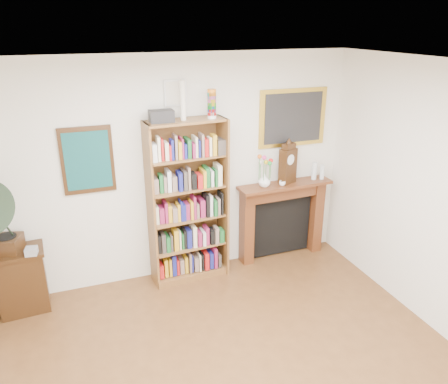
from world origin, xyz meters
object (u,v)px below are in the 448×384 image
at_px(bookshelf, 188,194).
at_px(bottle_right, 322,172).
at_px(bottle_left, 314,171).
at_px(teacup, 282,183).
at_px(cd_stack, 31,251).
at_px(mantel_clock, 288,164).
at_px(flower_vase, 264,181).
at_px(fireplace, 282,213).
at_px(side_cabinet, 22,280).

bearing_deg(bookshelf, bottle_right, -3.66).
bearing_deg(bookshelf, bottle_left, -2.67).
bearing_deg(bookshelf, teacup, -5.50).
distance_m(cd_stack, bottle_left, 3.65).
bearing_deg(cd_stack, mantel_clock, 4.22).
relative_size(teacup, bottle_left, 0.35).
bearing_deg(teacup, mantel_clock, 35.59).
height_order(cd_stack, bottle_left, bottle_left).
bearing_deg(teacup, flower_vase, 168.07).
height_order(fireplace, bottle_left, bottle_left).
distance_m(fireplace, teacup, 0.51).
relative_size(bookshelf, bottle_left, 9.91).
xyz_separation_m(fireplace, mantel_clock, (0.03, -0.03, 0.72)).
bearing_deg(bottle_right, fireplace, 173.42).
height_order(cd_stack, teacup, teacup).
relative_size(side_cabinet, cd_stack, 6.33).
bearing_deg(teacup, cd_stack, -177.10).
bearing_deg(bottle_right, flower_vase, -179.94).
bearing_deg(flower_vase, cd_stack, -175.87).
bearing_deg(cd_stack, bottle_left, 3.75).
xyz_separation_m(side_cabinet, bottle_right, (3.89, 0.06, 0.82)).
height_order(side_cabinet, teacup, teacup).
xyz_separation_m(teacup, bottle_right, (0.63, 0.05, 0.07)).
bearing_deg(bottle_left, bottle_right, -15.44).
distance_m(flower_vase, bottle_right, 0.87).
bearing_deg(bottle_left, flower_vase, -177.70).
bearing_deg(side_cabinet, teacup, -3.53).
bearing_deg(cd_stack, bookshelf, 5.60).
relative_size(fireplace, bottle_left, 5.48).
distance_m(bookshelf, flower_vase, 1.04).
bearing_deg(teacup, fireplace, 55.86).
distance_m(cd_stack, teacup, 3.12).
bearing_deg(cd_stack, teacup, 2.90).
bearing_deg(bookshelf, cd_stack, -178.94).
bearing_deg(flower_vase, side_cabinet, -178.85).
distance_m(side_cabinet, bottle_left, 3.88).
distance_m(bookshelf, bottle_left, 1.80).
height_order(mantel_clock, flower_vase, mantel_clock).
relative_size(flower_vase, bottle_right, 0.83).
distance_m(cd_stack, flower_vase, 2.89).
distance_m(flower_vase, bottle_left, 0.76).
relative_size(side_cabinet, bottle_right, 3.80).
xyz_separation_m(bookshelf, flower_vase, (1.04, 0.03, 0.03)).
height_order(side_cabinet, bottle_left, bottle_left).
xyz_separation_m(cd_stack, bottle_right, (3.73, 0.21, 0.40)).
height_order(bookshelf, teacup, bookshelf).
distance_m(mantel_clock, flower_vase, 0.39).
xyz_separation_m(bottle_left, bottle_right, (0.11, -0.03, -0.02)).
bearing_deg(teacup, bottle_right, 4.60).
distance_m(fireplace, mantel_clock, 0.72).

